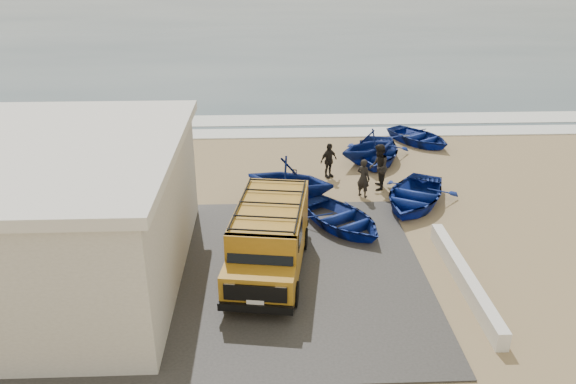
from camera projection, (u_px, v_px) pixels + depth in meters
name	position (u px, v px, depth m)	size (l,w,h in m)	color
ground	(292.00, 241.00, 19.38)	(160.00, 160.00, 0.00)	#977F58
slab	(231.00, 273.00, 17.47)	(12.00, 10.00, 0.05)	#3B3836
ocean	(271.00, 26.00, 70.55)	(180.00, 88.00, 0.01)	#385166
surf_line	(282.00, 133.00, 30.34)	(180.00, 1.60, 0.06)	white
surf_wash	(280.00, 120.00, 32.63)	(180.00, 2.20, 0.04)	white
building	(40.00, 214.00, 16.40)	(8.40, 9.40, 4.30)	silver
parapet	(464.00, 278.00, 16.72)	(0.35, 6.00, 0.55)	silver
van	(269.00, 236.00, 17.18)	(2.78, 5.44, 2.23)	#B1791A
boat_near_left	(342.00, 219.00, 20.09)	(2.71, 3.80, 0.79)	navy
boat_near_right	(414.00, 195.00, 21.86)	(2.97, 4.16, 0.86)	navy
boat_mid_left	(290.00, 180.00, 21.99)	(3.05, 3.54, 1.86)	navy
boat_mid_right	(376.00, 152.00, 26.37)	(3.02, 4.23, 0.88)	navy
boat_far_left	(368.00, 147.00, 25.96)	(2.66, 3.08, 1.62)	navy
boat_far_right	(419.00, 137.00, 28.66)	(2.60, 3.64, 0.75)	navy
fisherman_front	(363.00, 178.00, 22.51)	(0.58, 0.38, 1.60)	black
fisherman_middle	(379.00, 167.00, 23.15)	(0.94, 0.73, 1.94)	black
fisherman_back	(329.00, 160.00, 24.40)	(0.91, 0.38, 1.55)	black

